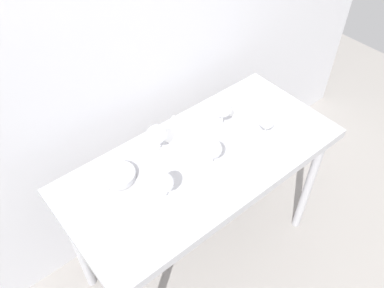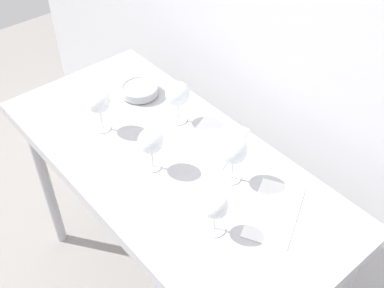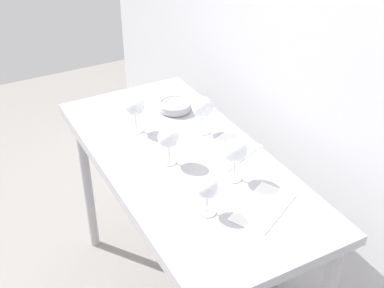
% 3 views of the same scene
% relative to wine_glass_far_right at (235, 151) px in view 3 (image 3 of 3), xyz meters
% --- Properties ---
extents(back_wall, '(3.80, 0.04, 2.60)m').
position_rel_wine_glass_far_right_xyz_m(back_wall, '(-0.21, 0.39, 0.27)').
color(back_wall, silver).
rests_on(back_wall, ground_plane).
extents(steel_counter, '(1.40, 0.65, 0.90)m').
position_rel_wine_glass_far_right_xyz_m(steel_counter, '(-0.21, -0.10, -0.23)').
color(steel_counter, '#ABABB0').
rests_on(steel_counter, ground_plane).
extents(wine_glass_far_right, '(0.09, 0.09, 0.18)m').
position_rel_wine_glass_far_right_xyz_m(wine_glass_far_right, '(0.00, 0.00, 0.00)').
color(wine_glass_far_right, white).
rests_on(wine_glass_far_right, steel_counter).
extents(wine_glass_near_left, '(0.09, 0.09, 0.17)m').
position_rel_wine_glass_far_right_xyz_m(wine_glass_near_left, '(-0.51, -0.19, -0.01)').
color(wine_glass_near_left, white).
rests_on(wine_glass_near_left, steel_counter).
extents(wine_glass_near_right, '(0.08, 0.08, 0.15)m').
position_rel_wine_glass_far_right_xyz_m(wine_glass_near_right, '(0.12, -0.19, -0.02)').
color(wine_glass_near_right, white).
rests_on(wine_glass_near_right, steel_counter).
extents(wine_glass_near_center, '(0.09, 0.09, 0.16)m').
position_rel_wine_glass_far_right_xyz_m(wine_glass_near_center, '(-0.22, -0.17, -0.01)').
color(wine_glass_near_center, white).
rests_on(wine_glass_near_center, steel_counter).
extents(wine_glass_far_left, '(0.09, 0.09, 0.17)m').
position_rel_wine_glass_far_right_xyz_m(wine_glass_far_left, '(-0.36, 0.06, -0.01)').
color(wine_glass_far_left, white).
rests_on(wine_glass_far_left, steel_counter).
extents(tasting_sheet_upper, '(0.26, 0.30, 0.00)m').
position_rel_wine_glass_far_right_xyz_m(tasting_sheet_upper, '(-0.18, 0.08, -0.13)').
color(tasting_sheet_upper, white).
rests_on(tasting_sheet_upper, steel_counter).
extents(tasting_sheet_lower, '(0.25, 0.30, 0.00)m').
position_rel_wine_glass_far_right_xyz_m(tasting_sheet_lower, '(0.20, -0.00, -0.13)').
color(tasting_sheet_lower, white).
rests_on(tasting_sheet_lower, steel_counter).
extents(tasting_bowl, '(0.16, 0.16, 0.04)m').
position_rel_wine_glass_far_right_xyz_m(tasting_bowl, '(-0.59, 0.05, -0.10)').
color(tasting_bowl, '#DBCC66').
rests_on(tasting_bowl, steel_counter).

